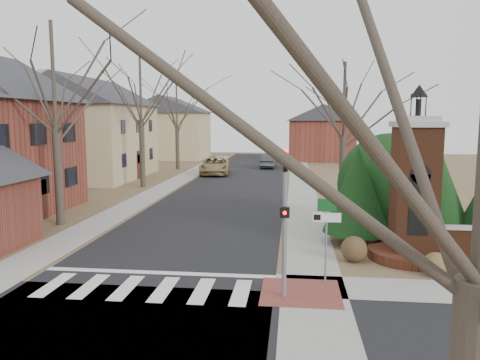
# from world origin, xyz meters

# --- Properties ---
(ground) EXTENTS (120.00, 120.00, 0.00)m
(ground) POSITION_xyz_m (0.00, 0.00, 0.00)
(ground) COLOR brown
(ground) RESTS_ON ground
(main_street) EXTENTS (8.00, 70.00, 0.01)m
(main_street) POSITION_xyz_m (0.00, 22.00, 0.01)
(main_street) COLOR black
(main_street) RESTS_ON ground
(cross_street) EXTENTS (120.00, 8.00, 0.01)m
(cross_street) POSITION_xyz_m (0.00, -3.00, 0.01)
(cross_street) COLOR black
(cross_street) RESTS_ON ground
(crosswalk_zone) EXTENTS (8.00, 2.20, 0.02)m
(crosswalk_zone) POSITION_xyz_m (0.00, 0.80, 0.01)
(crosswalk_zone) COLOR silver
(crosswalk_zone) RESTS_ON ground
(stop_bar) EXTENTS (8.00, 0.35, 0.02)m
(stop_bar) POSITION_xyz_m (0.00, 2.30, 0.01)
(stop_bar) COLOR silver
(stop_bar) RESTS_ON ground
(sidewalk_right_main) EXTENTS (2.00, 60.00, 0.02)m
(sidewalk_right_main) POSITION_xyz_m (5.20, 22.00, 0.01)
(sidewalk_right_main) COLOR gray
(sidewalk_right_main) RESTS_ON ground
(sidewalk_left) EXTENTS (2.00, 60.00, 0.02)m
(sidewalk_left) POSITION_xyz_m (-5.20, 22.00, 0.01)
(sidewalk_left) COLOR gray
(sidewalk_left) RESTS_ON ground
(curb_apron) EXTENTS (2.40, 2.40, 0.02)m
(curb_apron) POSITION_xyz_m (4.80, 1.00, 0.01)
(curb_apron) COLOR brown
(curb_apron) RESTS_ON ground
(traffic_signal_pole) EXTENTS (0.28, 0.41, 4.50)m
(traffic_signal_pole) POSITION_xyz_m (4.30, 0.57, 2.59)
(traffic_signal_pole) COLOR slate
(traffic_signal_pole) RESTS_ON ground
(sign_post) EXTENTS (0.90, 0.07, 2.75)m
(sign_post) POSITION_xyz_m (5.59, 1.99, 1.95)
(sign_post) COLOR slate
(sign_post) RESTS_ON ground
(brick_gate_monument) EXTENTS (3.20, 3.20, 6.47)m
(brick_gate_monument) POSITION_xyz_m (9.00, 4.99, 2.17)
(brick_gate_monument) COLOR #4D2816
(brick_gate_monument) RESTS_ON ground
(house_stucco_left) EXTENTS (9.80, 12.80, 9.28)m
(house_stucco_left) POSITION_xyz_m (-13.50, 27.00, 4.59)
(house_stucco_left) COLOR tan
(house_stucco_left) RESTS_ON ground
(house_distant_left) EXTENTS (10.80, 8.80, 8.53)m
(house_distant_left) POSITION_xyz_m (-12.01, 48.00, 4.25)
(house_distant_left) COLOR tan
(house_distant_left) RESTS_ON ground
(house_distant_right) EXTENTS (8.80, 8.80, 7.30)m
(house_distant_right) POSITION_xyz_m (7.99, 47.99, 3.65)
(house_distant_right) COLOR brown
(house_distant_right) RESTS_ON ground
(evergreen_near) EXTENTS (2.80, 2.80, 4.10)m
(evergreen_near) POSITION_xyz_m (7.20, 7.00, 2.30)
(evergreen_near) COLOR #473D33
(evergreen_near) RESTS_ON ground
(evergreen_mid) EXTENTS (3.40, 3.40, 4.70)m
(evergreen_mid) POSITION_xyz_m (10.50, 8.20, 2.60)
(evergreen_mid) COLOR #473D33
(evergreen_mid) RESTS_ON ground
(evergreen_mass) EXTENTS (4.80, 4.80, 4.80)m
(evergreen_mass) POSITION_xyz_m (9.00, 9.50, 2.40)
(evergreen_mass) COLOR black
(evergreen_mass) RESTS_ON ground
(bare_tree_0) EXTENTS (8.05, 8.05, 11.15)m
(bare_tree_0) POSITION_xyz_m (-7.00, 9.00, 7.70)
(bare_tree_0) COLOR #473D33
(bare_tree_0) RESTS_ON ground
(bare_tree_1) EXTENTS (8.40, 8.40, 11.64)m
(bare_tree_1) POSITION_xyz_m (-7.00, 22.00, 8.03)
(bare_tree_1) COLOR #473D33
(bare_tree_1) RESTS_ON ground
(bare_tree_2) EXTENTS (7.35, 7.35, 10.19)m
(bare_tree_2) POSITION_xyz_m (-7.50, 35.00, 7.03)
(bare_tree_2) COLOR #473D33
(bare_tree_2) RESTS_ON ground
(bare_tree_3) EXTENTS (7.00, 7.00, 9.70)m
(bare_tree_3) POSITION_xyz_m (7.50, 16.00, 6.69)
(bare_tree_3) COLOR #473D33
(bare_tree_3) RESTS_ON ground
(pickup_truck) EXTENTS (3.27, 6.06, 1.61)m
(pickup_truck) POSITION_xyz_m (-2.83, 30.87, 0.81)
(pickup_truck) COLOR #927D4F
(pickup_truck) RESTS_ON ground
(distant_car) EXTENTS (1.60, 4.27, 1.39)m
(distant_car) POSITION_xyz_m (1.89, 37.29, 0.70)
(distant_car) COLOR #3A3E43
(distant_car) RESTS_ON ground
(dry_shrub_left) EXTENTS (0.96, 0.96, 0.96)m
(dry_shrub_left) POSITION_xyz_m (6.80, 4.37, 0.48)
(dry_shrub_left) COLOR #4D3923
(dry_shrub_left) RESTS_ON ground
(dry_shrub_right) EXTENTS (0.83, 0.83, 0.83)m
(dry_shrub_right) POSITION_xyz_m (9.30, 3.00, 0.41)
(dry_shrub_right) COLOR brown
(dry_shrub_right) RESTS_ON ground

